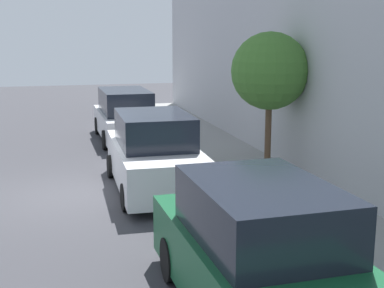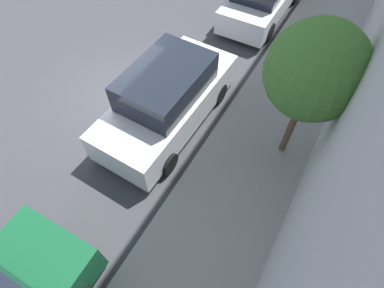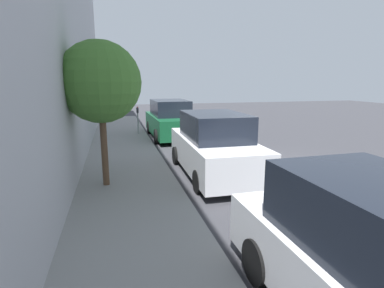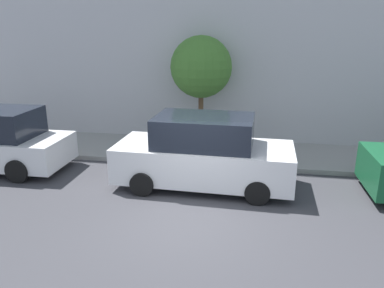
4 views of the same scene
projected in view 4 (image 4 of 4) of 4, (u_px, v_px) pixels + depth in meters
The scene contains 4 objects.
ground_plane at pixel (187, 222), 8.51m from camera, with size 60.00×60.00×0.00m, color #38383D.
sidewalk at pixel (214, 152), 13.07m from camera, with size 2.75×32.00×0.15m.
parked_suv_second at pixel (204, 154), 10.22m from camera, with size 2.08×4.84×1.98m.
street_tree at pixel (201, 67), 12.88m from camera, with size 2.13×2.13×3.85m.
Camera 4 is at (-7.46, -1.44, 4.21)m, focal length 35.00 mm.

